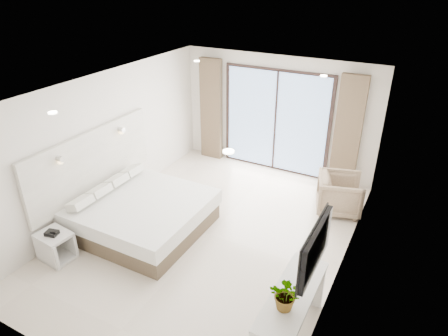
% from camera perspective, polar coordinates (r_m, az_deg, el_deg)
% --- Properties ---
extents(ground, '(6.20, 6.20, 0.00)m').
position_cam_1_polar(ground, '(7.41, -1.98, -9.50)').
color(ground, beige).
rests_on(ground, ground).
extents(room_shell, '(4.62, 6.22, 2.72)m').
position_cam_1_polar(room_shell, '(7.22, -0.87, 3.97)').
color(room_shell, silver).
rests_on(room_shell, ground).
extents(bed, '(2.21, 2.10, 0.76)m').
position_cam_1_polar(bed, '(7.53, -11.68, -6.47)').
color(bed, brown).
rests_on(bed, ground).
extents(nightstand, '(0.58, 0.50, 0.49)m').
position_cam_1_polar(nightstand, '(7.29, -22.89, -10.26)').
color(nightstand, silver).
rests_on(nightstand, ground).
extents(phone, '(0.23, 0.19, 0.06)m').
position_cam_1_polar(phone, '(7.12, -23.38, -8.54)').
color(phone, black).
rests_on(phone, nightstand).
extents(console_desk, '(0.49, 1.56, 0.77)m').
position_cam_1_polar(console_desk, '(5.40, 9.64, -18.85)').
color(console_desk, silver).
rests_on(console_desk, ground).
extents(plant, '(0.40, 0.44, 0.33)m').
position_cam_1_polar(plant, '(4.95, 8.90, -17.86)').
color(plant, '#33662D').
rests_on(plant, console_desk).
extents(armchair, '(0.97, 1.01, 0.85)m').
position_cam_1_polar(armchair, '(8.17, 16.22, -3.35)').
color(armchair, '#957E61').
rests_on(armchair, ground).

